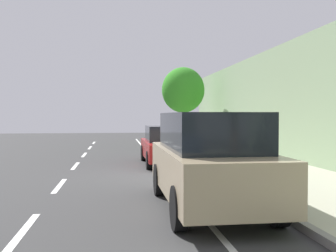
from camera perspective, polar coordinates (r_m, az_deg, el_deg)
name	(u,v)px	position (r m, az deg, el deg)	size (l,w,h in m)	color
ground	(164,175)	(12.56, -0.59, -7.29)	(61.92, 61.92, 0.00)	#363636
sidewalk	(268,171)	(13.44, 14.53, -6.45)	(3.70, 38.70, 0.14)	#ADAB95
curb_edge	(212,172)	(12.84, 6.47, -6.79)	(0.16, 38.70, 0.14)	gray
lane_stripe_centre	(60,186)	(11.14, -15.71, -8.46)	(0.14, 35.80, 0.01)	white
lane_stripe_bike_edge	(167,175)	(12.58, -0.09, -7.26)	(0.12, 38.70, 0.01)	white
building_facade	(327,100)	(14.25, 22.45, 3.60)	(0.50, 38.70, 4.94)	gray
parked_suv_tan_second	(209,159)	(8.07, 6.06, -4.90)	(1.97, 4.70, 1.99)	tan
parked_sedan_red_mid	(167,145)	(15.28, -0.20, -2.87)	(1.85, 4.41, 1.52)	maroon
bicycle_at_curb	(169,147)	(19.42, 0.16, -3.08)	(1.36, 1.11, 0.73)	black
cyclist_with_backpack	(175,135)	(18.98, 1.01, -1.27)	(0.52, 0.56, 1.64)	#C6B284
street_tree_mid_block	(183,90)	(25.92, 2.25, 5.29)	(2.85, 2.85, 5.01)	brown
fire_hydrant	(176,138)	(23.06, 1.15, -1.84)	(0.22, 0.22, 0.84)	red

